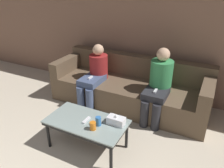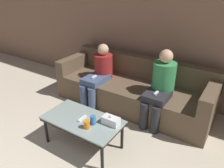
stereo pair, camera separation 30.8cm
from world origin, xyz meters
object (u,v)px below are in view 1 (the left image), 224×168
(couch, at_px, (129,88))
(tissue_box, at_px, (116,120))
(seated_person_mid_left, at_px, (159,83))
(cup_near_left, at_px, (98,121))
(game_remote, at_px, (86,120))
(cup_near_right, at_px, (93,126))
(seated_person_left_end, at_px, (95,73))
(coffee_table, at_px, (87,123))

(couch, bearing_deg, tissue_box, -75.09)
(couch, bearing_deg, seated_person_mid_left, -19.72)
(couch, relative_size, cup_near_left, 22.77)
(game_remote, xyz_separation_m, seated_person_mid_left, (0.61, 1.13, 0.18))
(cup_near_left, distance_m, cup_near_right, 0.10)
(couch, height_order, seated_person_mid_left, seated_person_mid_left)
(couch, height_order, tissue_box, couch)
(couch, bearing_deg, game_remote, -91.98)
(seated_person_left_end, bearing_deg, coffee_table, -64.66)
(couch, height_order, cup_near_left, couch)
(seated_person_left_end, bearing_deg, cup_near_right, -60.38)
(game_remote, bearing_deg, couch, 88.02)
(couch, distance_m, tissue_box, 1.28)
(cup_near_right, xyz_separation_m, seated_person_left_end, (-0.69, 1.21, 0.09))
(cup_near_right, distance_m, seated_person_mid_left, 1.33)
(cup_near_right, relative_size, game_remote, 0.69)
(cup_near_left, relative_size, tissue_box, 0.54)
(couch, distance_m, game_remote, 1.34)
(tissue_box, relative_size, seated_person_left_end, 0.21)
(cup_near_right, relative_size, tissue_box, 0.47)
(cup_near_right, distance_m, game_remote, 0.21)
(cup_near_right, relative_size, seated_person_mid_left, 0.09)
(coffee_table, xyz_separation_m, game_remote, (0.00, 0.00, 0.05))
(coffee_table, relative_size, tissue_box, 4.74)
(cup_near_right, bearing_deg, cup_near_left, 81.22)
(couch, relative_size, seated_person_left_end, 2.56)
(couch, height_order, coffee_table, couch)
(cup_near_left, height_order, game_remote, cup_near_left)
(couch, relative_size, coffee_table, 2.61)
(coffee_table, height_order, game_remote, game_remote)
(couch, relative_size, game_remote, 18.17)
(cup_near_left, distance_m, seated_person_mid_left, 1.23)
(couch, distance_m, seated_person_left_end, 0.67)
(coffee_table, bearing_deg, cup_near_right, -33.89)
(cup_near_left, bearing_deg, tissue_box, 33.66)
(tissue_box, bearing_deg, couch, 104.91)
(tissue_box, relative_size, seated_person_mid_left, 0.19)
(seated_person_left_end, height_order, seated_person_mid_left, seated_person_mid_left)
(couch, distance_m, cup_near_left, 1.37)
(coffee_table, distance_m, cup_near_left, 0.21)
(coffee_table, relative_size, seated_person_mid_left, 0.90)
(coffee_table, xyz_separation_m, cup_near_right, (0.17, -0.11, 0.10))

